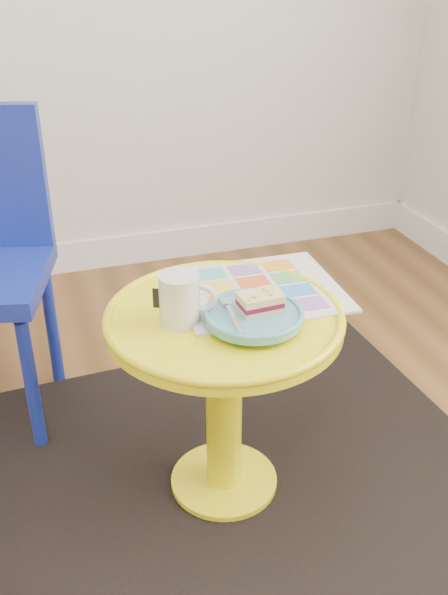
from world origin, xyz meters
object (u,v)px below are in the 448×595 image
object	(u,v)px
mug	(181,298)
plate	(253,316)
newspaper	(258,290)
side_table	(224,368)

from	to	relation	value
mug	plate	distance (m)	0.15
plate	mug	bearing A→B (deg)	157.94
newspaper	mug	world-z (taller)	mug
side_table	newspaper	xyz separation A→B (m)	(0.10, 0.07, 0.13)
newspaper	plate	world-z (taller)	plate
newspaper	mug	bearing A→B (deg)	-156.07
plate	side_table	bearing A→B (deg)	127.10
side_table	mug	distance (m)	0.21
newspaper	plate	xyz separation A→B (m)	(-0.06, -0.13, 0.02)
mug	plate	xyz separation A→B (m)	(0.13, -0.05, -0.04)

